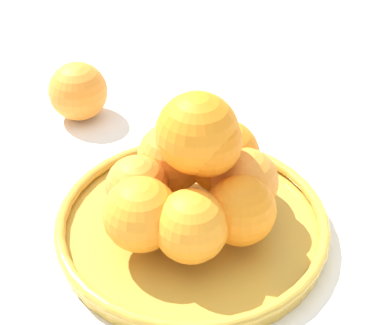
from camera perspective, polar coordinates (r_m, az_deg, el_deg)
ground_plane at (r=0.70m, az=0.00°, el=-6.29°), size 4.00×4.00×0.00m
fruit_bowl at (r=0.69m, az=0.00°, el=-5.53°), size 0.29×0.29×0.02m
orange_pile at (r=0.65m, az=0.29°, el=-1.13°), size 0.18×0.20×0.14m
stray_orange at (r=0.87m, az=-10.09°, el=6.25°), size 0.08×0.08×0.08m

